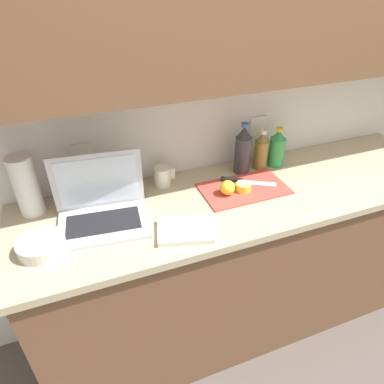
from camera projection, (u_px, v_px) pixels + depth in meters
ground_plane at (237, 315)px, 2.15m from camera, size 12.00×12.00×0.00m
wall_back at (239, 43)px, 1.46m from camera, size 5.20×0.38×2.60m
counter_unit at (246, 260)px, 1.89m from camera, size 2.20×0.61×0.94m
laptop at (101, 207)px, 1.42m from camera, size 0.39×0.30×0.27m
cutting_board at (244, 189)px, 1.64m from camera, size 0.41×0.24×0.01m
knife at (239, 180)px, 1.68m from camera, size 0.25×0.16×0.02m
lemon_half_cut at (243, 187)px, 1.61m from camera, size 0.07×0.07×0.04m
lemon_whole_beside at (227, 188)px, 1.58m from camera, size 0.07×0.07×0.07m
bottle_green_soda at (277, 148)px, 1.79m from camera, size 0.08×0.08×0.21m
bottle_oil_tall at (261, 151)px, 1.77m from camera, size 0.07×0.07×0.21m
bottle_water_clear at (243, 150)px, 1.72m from camera, size 0.08×0.08×0.27m
measuring_cup at (163, 176)px, 1.65m from camera, size 0.10×0.08×0.10m
bowl_white at (41, 245)px, 1.28m from camera, size 0.18×0.18×0.05m
paper_towel_roll at (26, 186)px, 1.42m from camera, size 0.10×0.10×0.27m
dish_towel at (185, 231)px, 1.37m from camera, size 0.26×0.21×0.02m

